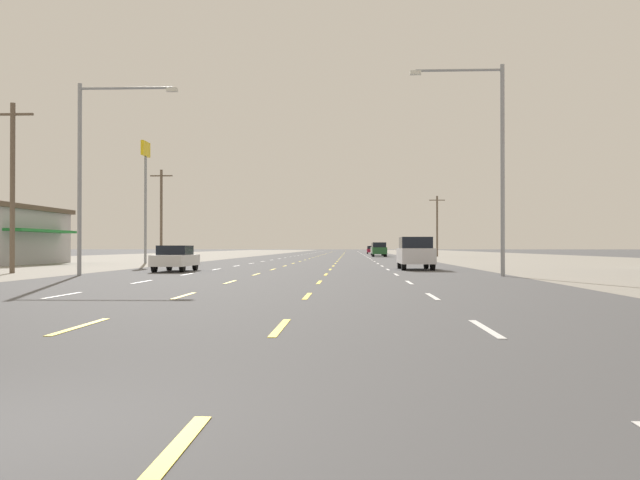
% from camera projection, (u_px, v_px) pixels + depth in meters
% --- Properties ---
extents(ground_plane, '(572.00, 572.00, 0.00)m').
position_uv_depth(ground_plane, '(321.00, 260.00, 70.81)').
color(ground_plane, '#4C4C4F').
extents(lot_apron_left, '(28.00, 440.00, 0.01)m').
position_uv_depth(lot_apron_left, '(86.00, 260.00, 71.89)').
color(lot_apron_left, gray).
rests_on(lot_apron_left, ground).
extents(lot_apron_right, '(28.00, 440.00, 0.01)m').
position_uv_depth(lot_apron_right, '(564.00, 260.00, 69.73)').
color(lot_apron_right, gray).
rests_on(lot_apron_right, ground).
extents(lane_markings, '(10.64, 227.60, 0.01)m').
position_uv_depth(lane_markings, '(331.00, 255.00, 109.27)').
color(lane_markings, white).
rests_on(lane_markings, ground).
extents(signal_span_wire, '(24.80, 0.52, 8.80)m').
position_uv_depth(signal_span_wire, '(185.00, 36.00, 12.27)').
color(signal_span_wire, brown).
rests_on(signal_span_wire, ground).
extents(sedan_far_left_nearest, '(1.80, 4.50, 1.46)m').
position_uv_depth(sedan_far_left_nearest, '(175.00, 258.00, 38.74)').
color(sedan_far_left_nearest, white).
rests_on(sedan_far_left_nearest, ground).
extents(suv_far_right_near, '(1.98, 4.90, 1.98)m').
position_uv_depth(suv_far_right_near, '(415.00, 253.00, 41.88)').
color(suv_far_right_near, silver).
rests_on(suv_far_right_near, ground).
extents(suv_far_right_mid, '(1.98, 4.90, 1.98)m').
position_uv_depth(suv_far_right_mid, '(379.00, 249.00, 94.80)').
color(suv_far_right_mid, '#235B2D').
rests_on(suv_far_right_mid, ground).
extents(suv_far_right_midfar, '(1.98, 4.90, 1.98)m').
position_uv_depth(suv_far_right_midfar, '(377.00, 249.00, 107.13)').
color(suv_far_right_midfar, white).
rests_on(suv_far_right_midfar, ground).
extents(hatchback_far_right_far, '(1.72, 3.90, 1.54)m').
position_uv_depth(hatchback_far_right_far, '(371.00, 250.00, 131.88)').
color(hatchback_far_right_far, maroon).
rests_on(hatchback_far_right_far, ground).
extents(pole_sign_left_row_1, '(0.24, 1.97, 10.20)m').
position_uv_depth(pole_sign_left_row_1, '(146.00, 175.00, 57.46)').
color(pole_sign_left_row_1, gray).
rests_on(pole_sign_left_row_1, ground).
extents(streetlight_left_row_0, '(4.88, 0.26, 9.32)m').
position_uv_depth(streetlight_left_row_0, '(91.00, 162.00, 33.23)').
color(streetlight_left_row_0, gray).
rests_on(streetlight_left_row_0, ground).
extents(streetlight_right_row_0, '(4.44, 0.26, 10.01)m').
position_uv_depth(streetlight_right_row_0, '(493.00, 153.00, 32.39)').
color(streetlight_right_row_0, gray).
rests_on(streetlight_right_row_0, ground).
extents(utility_pole_left_row_0, '(2.20, 0.26, 8.96)m').
position_uv_depth(utility_pole_left_row_0, '(12.00, 184.00, 36.07)').
color(utility_pole_left_row_0, brown).
rests_on(utility_pole_left_row_0, ground).
extents(utility_pole_left_row_1, '(2.20, 0.26, 8.97)m').
position_uv_depth(utility_pole_left_row_1, '(161.00, 213.00, 67.45)').
color(utility_pole_left_row_1, brown).
rests_on(utility_pole_left_row_1, ground).
extents(utility_pole_right_row_2, '(2.20, 0.26, 8.58)m').
position_uv_depth(utility_pole_right_row_2, '(437.00, 225.00, 97.00)').
color(utility_pole_right_row_2, brown).
rests_on(utility_pole_right_row_2, ground).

